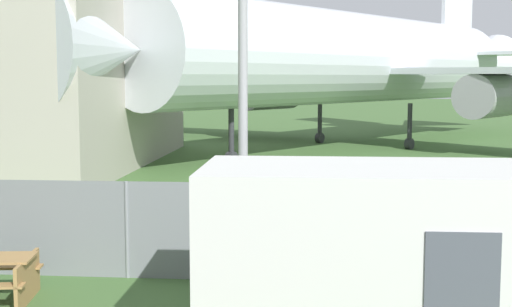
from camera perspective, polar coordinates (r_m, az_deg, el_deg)
The scene contains 4 objects.
perimeter_fence at distance 13.30m, azimuth -10.29°, elevation -6.03°, with size 56.07×0.07×1.79m.
airplane at distance 37.58m, azimuth 7.83°, elevation 7.50°, with size 26.83×34.28×13.90m.
portable_cabin at distance 9.47m, azimuth 10.46°, elevation -8.68°, with size 4.80×2.30×2.54m.
light_mast at distance 12.04m, azimuth -1.06°, elevation 10.39°, with size 0.44×0.44×7.43m.
Camera 1 is at (3.50, -3.01, 3.68)m, focal length 50.00 mm.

